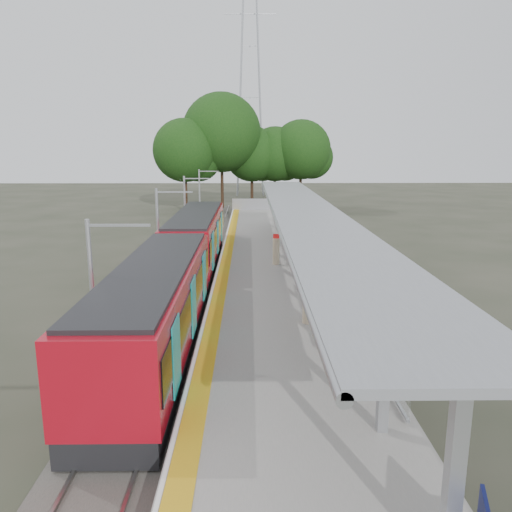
% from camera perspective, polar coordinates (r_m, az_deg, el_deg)
% --- Properties ---
extents(trackbed, '(3.00, 70.00, 0.24)m').
position_cam_1_polar(trackbed, '(29.89, -7.18, -2.30)').
color(trackbed, '#59544C').
rests_on(trackbed, ground).
extents(platform, '(6.00, 50.00, 1.00)m').
position_cam_1_polar(platform, '(29.63, 1.48, -1.58)').
color(platform, gray).
rests_on(platform, ground).
extents(tactile_strip, '(0.60, 50.00, 0.02)m').
position_cam_1_polar(tactile_strip, '(29.52, -3.46, -0.63)').
color(tactile_strip, gold).
rests_on(tactile_strip, platform).
extents(end_fence, '(6.00, 0.10, 1.20)m').
position_cam_1_polar(end_fence, '(54.03, 0.47, 5.95)').
color(end_fence, '#9EA0A5').
rests_on(end_fence, platform).
extents(train, '(2.74, 27.60, 3.62)m').
position_cam_1_polar(train, '(24.87, -8.48, -0.75)').
color(train, black).
rests_on(train, ground).
extents(canopy, '(3.27, 38.00, 3.66)m').
position_cam_1_polar(canopy, '(25.31, 5.51, 4.50)').
color(canopy, '#9EA0A5').
rests_on(canopy, platform).
extents(pylon, '(8.00, 4.00, 38.00)m').
position_cam_1_polar(pylon, '(82.52, -0.69, 20.28)').
color(pylon, '#9EA0A5').
rests_on(pylon, ground).
extents(tree_cluster, '(21.37, 12.04, 14.05)m').
position_cam_1_polar(tree_cluster, '(62.22, -1.61, 12.58)').
color(tree_cluster, '#382316').
rests_on(tree_cluster, ground).
extents(catenary_masts, '(2.08, 48.16, 5.40)m').
position_cam_1_polar(catenary_masts, '(28.59, -10.97, 2.62)').
color(catenary_masts, '#9EA0A5').
rests_on(catenary_masts, ground).
extents(bench_mid, '(0.69, 1.70, 1.13)m').
position_cam_1_polar(bench_mid, '(26.62, 6.57, -0.84)').
color(bench_mid, '#101550').
rests_on(bench_mid, platform).
extents(bench_far, '(0.59, 1.39, 0.92)m').
position_cam_1_polar(bench_far, '(35.29, 4.64, 2.28)').
color(bench_far, '#101550').
rests_on(bench_far, platform).
extents(info_pillar_near, '(0.43, 0.43, 1.91)m').
position_cam_1_polar(info_pillar_near, '(19.26, 5.99, -5.27)').
color(info_pillar_near, beige).
rests_on(info_pillar_near, platform).
extents(info_pillar_far, '(0.40, 0.40, 1.77)m').
position_cam_1_polar(info_pillar_far, '(28.70, 2.31, 0.55)').
color(info_pillar_far, beige).
rests_on(info_pillar_far, platform).
extents(litter_bin, '(0.51, 0.51, 0.79)m').
position_cam_1_polar(litter_bin, '(30.86, 5.17, 0.64)').
color(litter_bin, '#9EA0A5').
rests_on(litter_bin, platform).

